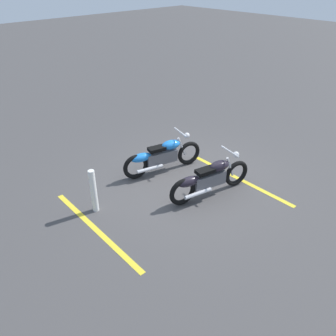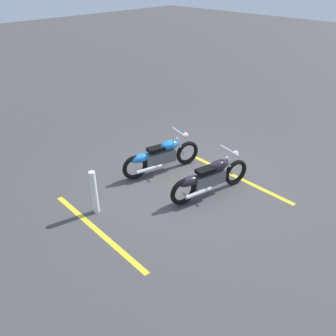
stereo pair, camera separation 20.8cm
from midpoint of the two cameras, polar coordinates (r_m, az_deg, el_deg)
The scene contains 6 objects.
ground_plane at distance 8.78m, azimuth 2.90°, elevation -1.80°, with size 60.00×60.00×0.00m, color #474444.
motorcycle_bright_foreground at distance 8.85m, azimuth -1.99°, elevation 1.99°, with size 2.18×0.80×1.04m.
motorcycle_dark_foreground at distance 8.00m, azimuth 6.11°, elevation -1.63°, with size 2.20×0.74×1.04m.
bollard_post at distance 7.56m, azimuth -12.96°, elevation -3.98°, with size 0.14×0.14×1.03m, color white.
parking_stripe_near at distance 8.98m, azimuth 10.88°, elevation -1.56°, with size 3.20×0.12×0.01m, color yellow.
parking_stripe_mid at distance 7.35m, azimuth -12.51°, elevation -10.14°, with size 3.20×0.12×0.01m, color yellow.
Camera 2 is at (5.62, 4.82, 4.74)m, focal length 36.59 mm.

